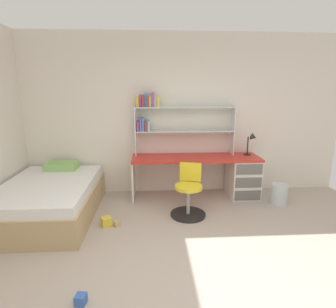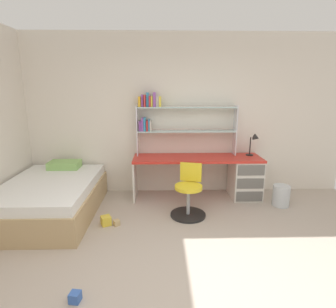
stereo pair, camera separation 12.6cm
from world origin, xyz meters
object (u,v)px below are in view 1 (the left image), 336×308
at_px(desk, 229,173).
at_px(bookshelf_hutch, 169,118).
at_px(desk_lamp, 252,141).
at_px(swivel_chair, 189,196).
at_px(toy_block_natural_0, 117,223).
at_px(toy_block_blue_1, 81,299).
at_px(toy_block_yellow_2, 106,222).
at_px(waste_bin, 279,194).
at_px(bed_platform, 49,199).

height_order(desk, bookshelf_hutch, bookshelf_hutch).
bearing_deg(desk_lamp, swivel_chair, -147.47).
relative_size(toy_block_natural_0, toy_block_blue_1, 0.86).
bearing_deg(desk, swivel_chair, -138.70).
bearing_deg(swivel_chair, bookshelf_hutch, 105.26).
height_order(swivel_chair, toy_block_natural_0, swivel_chair).
xyz_separation_m(desk, swivel_chair, (-0.78, -0.69, -0.11)).
height_order(bookshelf_hutch, toy_block_yellow_2, bookshelf_hutch).
bearing_deg(swivel_chair, toy_block_blue_1, -124.86).
xyz_separation_m(bookshelf_hutch, toy_block_yellow_2, (-0.93, -1.15, -1.29)).
distance_m(waste_bin, toy_block_blue_1, 3.32).
bearing_deg(bed_platform, desk, 12.26).
xyz_separation_m(desk_lamp, toy_block_yellow_2, (-2.35, -1.04, -0.90)).
bearing_deg(desk_lamp, toy_block_natural_0, -154.46).
xyz_separation_m(bookshelf_hutch, bed_platform, (-1.80, -0.80, -1.09)).
bearing_deg(swivel_chair, bed_platform, 177.86).
height_order(desk_lamp, toy_block_blue_1, desk_lamp).
xyz_separation_m(desk_lamp, bed_platform, (-3.22, -0.68, -0.71)).
xyz_separation_m(bed_platform, toy_block_natural_0, (1.02, -0.37, -0.22)).
distance_m(desk, toy_block_natural_0, 2.09).
xyz_separation_m(desk_lamp, waste_bin, (0.33, -0.46, -0.80)).
xyz_separation_m(bookshelf_hutch, swivel_chair, (0.24, -0.87, -1.06)).
xyz_separation_m(desk_lamp, toy_block_blue_1, (-2.34, -2.42, -0.92)).
bearing_deg(bed_platform, desk_lamp, 11.91).
bearing_deg(toy_block_yellow_2, desk_lamp, 23.79).
height_order(bed_platform, waste_bin, bed_platform).
bearing_deg(toy_block_yellow_2, bookshelf_hutch, 51.18).
bearing_deg(toy_block_blue_1, toy_block_natural_0, 84.05).
bearing_deg(toy_block_blue_1, bookshelf_hutch, 70.01).
xyz_separation_m(swivel_chair, waste_bin, (1.51, 0.29, -0.13)).
height_order(desk, waste_bin, desk).
height_order(bookshelf_hutch, waste_bin, bookshelf_hutch).
relative_size(desk, bed_platform, 1.16).
relative_size(desk_lamp, toy_block_blue_1, 4.25).
relative_size(desk, bookshelf_hutch, 1.26).
distance_m(bed_platform, toy_block_yellow_2, 0.96).
xyz_separation_m(desk, toy_block_natural_0, (-1.80, -0.99, -0.37)).
height_order(desk, swivel_chair, swivel_chair).
bearing_deg(desk_lamp, toy_block_blue_1, -134.08).
xyz_separation_m(desk, desk_lamp, (0.40, 0.07, 0.56)).
height_order(bed_platform, toy_block_blue_1, bed_platform).
relative_size(desk, swivel_chair, 2.82).
bearing_deg(waste_bin, desk_lamp, 125.35).
bearing_deg(toy_block_natural_0, swivel_chair, 16.28).
distance_m(desk, swivel_chair, 1.05).
height_order(bed_platform, toy_block_yellow_2, bed_platform).
relative_size(waste_bin, toy_block_blue_1, 3.72).
distance_m(bookshelf_hutch, desk_lamp, 1.48).
bearing_deg(bed_platform, toy_block_yellow_2, -22.24).
xyz_separation_m(swivel_chair, toy_block_natural_0, (-1.02, -0.30, -0.26)).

